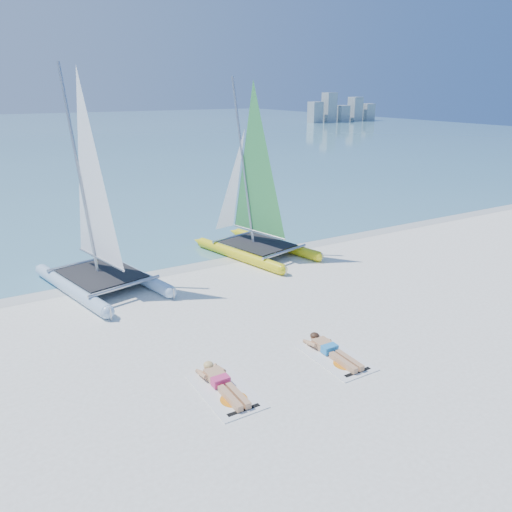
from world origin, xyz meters
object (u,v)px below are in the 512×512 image
at_px(towel_a, 226,391).
at_px(sunbather_b, 331,350).
at_px(catamaran_yellow, 249,198).
at_px(catamaran_blue, 95,222).
at_px(towel_b, 336,357).
at_px(sunbather_a, 221,382).

xyz_separation_m(towel_a, sunbather_b, (2.81, 0.10, 0.11)).
height_order(towel_a, sunbather_b, sunbather_b).
bearing_deg(towel_a, catamaran_yellow, 57.25).
distance_m(catamaran_blue, towel_a, 7.48).
bearing_deg(sunbather_b, catamaran_yellow, 74.01).
relative_size(towel_a, towel_b, 1.00).
xyz_separation_m(catamaran_yellow, towel_a, (-5.01, -7.79, -2.04)).
height_order(catamaran_blue, sunbather_a, catamaran_blue).
relative_size(towel_b, sunbather_b, 1.07).
bearing_deg(sunbather_b, catamaran_blue, 116.55).
height_order(sunbather_a, towel_b, sunbather_a).
height_order(catamaran_yellow, towel_b, catamaran_yellow).
xyz_separation_m(catamaran_blue, catamaran_yellow, (5.73, 0.63, -0.00)).
bearing_deg(catamaran_yellow, towel_a, -136.40).
bearing_deg(towel_a, sunbather_b, 2.05).
relative_size(catamaran_yellow, towel_b, 3.52).
bearing_deg(sunbather_a, towel_b, -5.77).
height_order(sunbather_a, sunbather_b, same).
distance_m(catamaran_yellow, sunbather_a, 9.30).
xyz_separation_m(sunbather_a, towel_b, (2.81, -0.28, -0.11)).
bearing_deg(towel_a, sunbather_a, 90.00).
relative_size(catamaran_blue, sunbather_b, 3.98).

